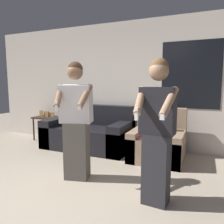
# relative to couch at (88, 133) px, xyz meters

# --- Properties ---
(ground_plane) EXTENTS (14.00, 14.00, 0.00)m
(ground_plane) POSITION_rel_couch_xyz_m (0.66, -2.41, -0.31)
(ground_plane) COLOR tan
(wall_back) EXTENTS (6.99, 0.07, 2.70)m
(wall_back) POSITION_rel_couch_xyz_m (0.68, 0.50, 1.04)
(wall_back) COLOR silver
(wall_back) RESTS_ON ground_plane
(couch) EXTENTS (1.86, 0.94, 0.91)m
(couch) POSITION_rel_couch_xyz_m (0.00, 0.00, 0.00)
(couch) COLOR black
(couch) RESTS_ON ground_plane
(armchair) EXTENTS (0.93, 0.93, 0.93)m
(armchair) POSITION_rel_couch_xyz_m (1.53, -0.11, -0.01)
(armchair) COLOR #937A60
(armchair) RESTS_ON ground_plane
(side_table) EXTENTS (0.56, 0.47, 0.73)m
(side_table) POSITION_rel_couch_xyz_m (-1.30, 0.20, 0.19)
(side_table) COLOR #332319
(side_table) RESTS_ON ground_plane
(person_left) EXTENTS (0.52, 0.54, 1.69)m
(person_left) POSITION_rel_couch_xyz_m (0.61, -1.44, 0.54)
(person_left) COLOR #56514C
(person_left) RESTS_ON ground_plane
(person_right) EXTENTS (0.45, 0.48, 1.67)m
(person_right) POSITION_rel_couch_xyz_m (1.81, -1.65, 0.54)
(person_right) COLOR #28282D
(person_right) RESTS_ON ground_plane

